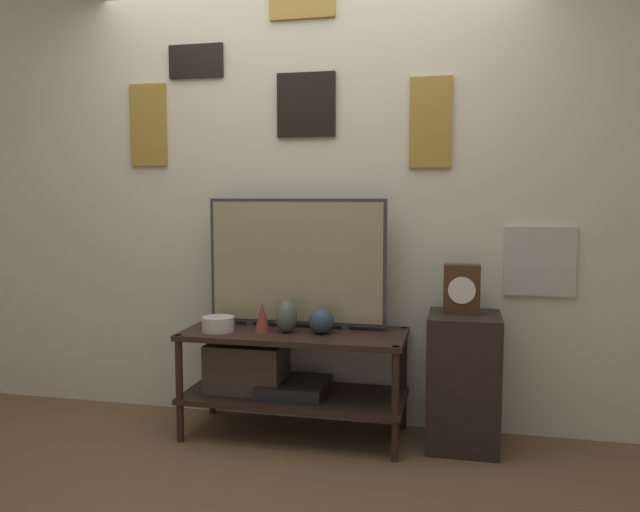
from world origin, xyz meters
The scene contains 10 objects.
ground_plane centered at (0.00, 0.00, 0.00)m, with size 12.00×12.00×0.00m, color brown.
wall_back centered at (0.00, 0.60, 1.36)m, with size 6.40×0.08×2.70m.
media_console centered at (-0.11, 0.29, 0.37)m, with size 1.22×0.51×0.59m.
television centered at (-0.01, 0.41, 0.96)m, with size 1.01×0.05×0.72m.
vase_slim_bronze centered at (-0.16, 0.24, 0.67)m, with size 0.09×0.09×0.17m.
vase_wide_bowl centered at (-0.41, 0.21, 0.63)m, with size 0.18×0.18×0.08m.
vase_urn_stoneware centered at (-0.03, 0.26, 0.67)m, with size 0.12×0.13×0.17m.
vase_round_glass centered at (0.16, 0.27, 0.66)m, with size 0.14×0.14×0.14m.
side_table centered at (0.91, 0.35, 0.35)m, with size 0.37×0.40×0.71m.
mantel_clock centered at (0.89, 0.38, 0.84)m, with size 0.19×0.11×0.26m.
Camera 1 is at (0.87, -2.95, 1.32)m, focal length 35.00 mm.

